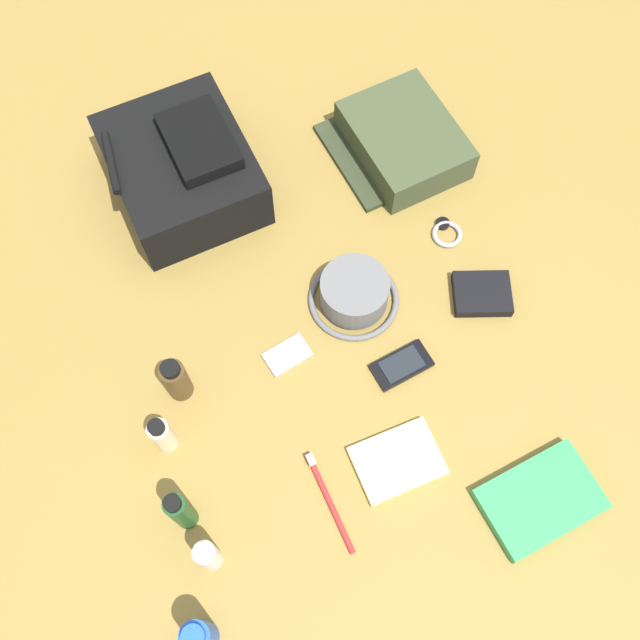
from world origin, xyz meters
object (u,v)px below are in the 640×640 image
lotion_bottle (162,435)px  cell_phone (402,365)px  wristwatch (447,233)px  wallet (482,294)px  deodorant_spray (199,637)px  toiletry_pouch (402,141)px  backpack (183,169)px  cologne_bottle (176,380)px  shampoo_bottle (181,511)px  toothbrush (327,496)px  paperback_novel (540,500)px  notepad (397,461)px  media_player (288,355)px  toothpaste_tube (208,555)px  bucket_hat (354,293)px

lotion_bottle → cell_phone: (0.02, -0.45, -0.05)m
wristwatch → wallet: 0.15m
deodorant_spray → toiletry_pouch: bearing=-36.8°
backpack → cologne_bottle: 0.44m
deodorant_spray → cologne_bottle: 0.43m
lotion_bottle → cell_phone: lotion_bottle is taller
shampoo_bottle → toothbrush: 0.25m
shampoo_bottle → wristwatch: size_ratio=2.21×
paperback_novel → notepad: 0.25m
shampoo_bottle → toothbrush: shampoo_bottle is taller
lotion_bottle → wallet: size_ratio=1.00×
cologne_bottle → media_player: size_ratio=1.26×
shampoo_bottle → wallet: shampoo_bottle is taller
backpack → toothbrush: 0.70m
deodorant_spray → wallet: size_ratio=1.19×
toothpaste_tube → wallet: bearing=-61.5°
toiletry_pouch → paperback_novel: size_ratio=1.30×
toothpaste_tube → cell_phone: size_ratio=1.01×
backpack → cologne_bottle: size_ratio=2.92×
lotion_bottle → media_player: 0.27m
deodorant_spray → wristwatch: bearing=-46.7°
shampoo_bottle → toiletry_pouch: bearing=-43.7°
toothpaste_tube → wristwatch: (0.48, -0.60, -0.05)m
backpack → toiletry_pouch: 0.46m
toothpaste_tube → paperback_novel: 0.57m
media_player → toothbrush: 0.27m
toiletry_pouch → wristwatch: size_ratio=4.06×
shampoo_bottle → media_player: bearing=-45.3°
lotion_bottle → wallet: lotion_bottle is taller
bucket_hat → wristwatch: size_ratio=2.49×
shampoo_bottle → paperback_novel: 0.61m
media_player → notepad: (-0.25, -0.13, 0.00)m
paperback_novel → cell_phone: 0.34m
paperback_novel → media_player: paperback_novel is taller
media_player → toothbrush: (-0.27, 0.00, 0.00)m
bucket_hat → cell_phone: bearing=-163.7°
bucket_hat → media_player: (-0.08, 0.15, -0.03)m
toiletry_pouch → toothbrush: toiletry_pouch is taller
lotion_bottle → cologne_bottle: size_ratio=0.92×
deodorant_spray → cologne_bottle: bearing=-6.8°
media_player → wristwatch: bearing=-66.4°
lotion_bottle → cologne_bottle: (0.09, -0.04, 0.00)m
shampoo_bottle → cell_phone: size_ratio=1.30×
paperback_novel → toothbrush: paperback_novel is taller
wallet → shampoo_bottle: bearing=127.0°
wallet → notepad: wallet is taller
paperback_novel → media_player: bearing=42.4°
lotion_bottle → notepad: bearing=-111.2°
deodorant_spray → paperback_novel: size_ratio=0.59×
backpack → bucket_hat: 0.43m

